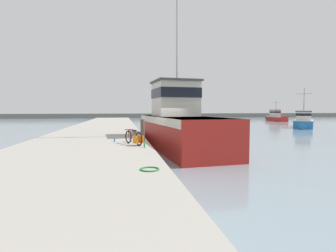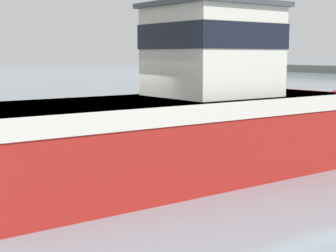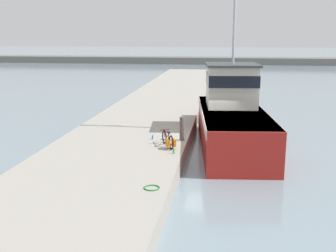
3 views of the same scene
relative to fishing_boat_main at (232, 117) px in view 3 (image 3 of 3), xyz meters
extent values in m
plane|color=gray|center=(-0.93, -2.01, -1.53)|extent=(320.00, 320.00, 0.00)
cube|color=#A39E93|center=(-5.22, -2.01, -1.15)|extent=(6.25, 80.00, 0.76)
cube|color=maroon|center=(0.06, -0.59, -0.54)|extent=(4.06, 9.86, 1.98)
cone|color=maroon|center=(-0.50, 5.04, -0.54)|extent=(2.04, 1.90, 1.88)
cube|color=beige|center=(0.06, -0.59, 0.25)|extent=(4.10, 9.67, 0.40)
cube|color=beige|center=(-0.06, 0.60, 1.51)|extent=(2.75, 2.86, 2.13)
cube|color=black|center=(-0.06, 0.60, 1.89)|extent=(2.80, 2.92, 0.60)
cube|color=#3D4247|center=(-0.06, 0.60, 2.64)|extent=(2.97, 3.09, 0.12)
torus|color=black|center=(-2.67, -3.93, -0.46)|extent=(0.31, 0.59, 0.62)
torus|color=black|center=(-3.11, -2.97, -0.46)|extent=(0.31, 0.59, 0.62)
cylinder|color=maroon|center=(-2.74, -3.77, -0.53)|extent=(0.18, 0.34, 0.17)
cylinder|color=maroon|center=(-2.83, -3.57, -0.37)|extent=(0.09, 0.14, 0.47)
cylinder|color=maroon|center=(-2.76, -3.72, -0.30)|extent=(0.23, 0.44, 0.36)
cylinder|color=maroon|center=(-2.95, -3.32, -0.38)|extent=(0.32, 0.62, 0.48)
cylinder|color=maroon|center=(-2.97, -3.27, -0.14)|extent=(0.26, 0.51, 0.05)
cylinder|color=maroon|center=(-3.10, -3.00, -0.31)|extent=(0.07, 0.10, 0.32)
cylinder|color=maroon|center=(-3.09, -3.02, -0.10)|extent=(0.42, 0.22, 0.04)
cube|color=black|center=(-2.84, -3.54, -0.11)|extent=(0.19, 0.26, 0.05)
cube|color=orange|center=(-2.81, -3.94, -0.49)|extent=(0.24, 0.34, 0.34)
cube|color=orange|center=(-2.56, -3.82, -0.49)|extent=(0.24, 0.34, 0.34)
cylinder|color=#51473D|center=(-2.37, -2.28, -0.20)|extent=(0.21, 0.21, 1.14)
torus|color=#197A2D|center=(-2.68, -8.78, -0.75)|extent=(0.54, 0.54, 0.04)
cylinder|color=green|center=(-2.47, -4.60, -0.66)|extent=(0.07, 0.07, 0.23)
cylinder|color=blue|center=(-3.80, -2.28, -0.67)|extent=(0.07, 0.07, 0.20)
camera|label=1|loc=(-3.41, -15.81, 0.87)|focal=28.00mm
camera|label=2|loc=(10.38, -6.75, 1.45)|focal=55.00mm
camera|label=3|loc=(-0.34, -21.75, 4.26)|focal=45.00mm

